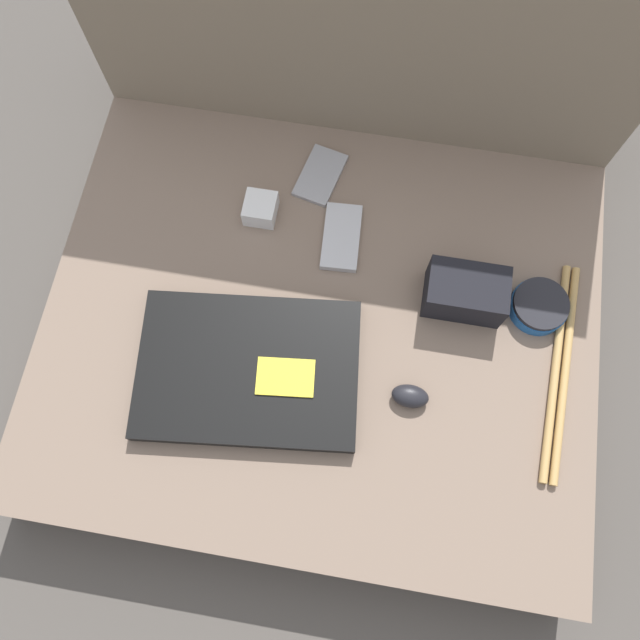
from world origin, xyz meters
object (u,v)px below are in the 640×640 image
(laptop, at_px, (248,370))
(phone_black, at_px, (320,175))
(computer_mouse, at_px, (410,396))
(camera_pouch, at_px, (465,292))
(phone_silver, at_px, (341,237))
(charger_brick, at_px, (260,209))
(speaker_puck, at_px, (539,306))

(laptop, bearing_deg, phone_black, 75.64)
(computer_mouse, height_order, phone_black, computer_mouse)
(computer_mouse, distance_m, camera_pouch, 0.19)
(phone_silver, height_order, camera_pouch, camera_pouch)
(computer_mouse, relative_size, phone_black, 0.49)
(camera_pouch, relative_size, charger_brick, 2.29)
(charger_brick, bearing_deg, camera_pouch, -15.83)
(laptop, xyz_separation_m, camera_pouch, (0.32, 0.18, 0.02))
(laptop, relative_size, computer_mouse, 6.27)
(phone_black, xyz_separation_m, camera_pouch, (0.27, -0.19, 0.03))
(charger_brick, bearing_deg, laptop, -82.60)
(computer_mouse, height_order, phone_silver, computer_mouse)
(computer_mouse, distance_m, phone_silver, 0.30)
(phone_black, bearing_deg, phone_silver, -50.92)
(laptop, relative_size, phone_silver, 2.97)
(laptop, relative_size, phone_black, 3.07)
(phone_black, height_order, charger_brick, charger_brick)
(laptop, relative_size, charger_brick, 6.65)
(laptop, bearing_deg, camera_pouch, 22.70)
(camera_pouch, bearing_deg, charger_brick, 164.17)
(laptop, distance_m, computer_mouse, 0.26)
(computer_mouse, bearing_deg, camera_pouch, 71.13)
(camera_pouch, bearing_deg, laptop, -150.98)
(speaker_puck, relative_size, phone_black, 0.78)
(phone_black, relative_size, charger_brick, 2.16)
(charger_brick, bearing_deg, phone_black, 45.52)
(phone_silver, bearing_deg, charger_brick, 167.15)
(camera_pouch, bearing_deg, phone_black, 144.55)
(speaker_puck, height_order, phone_silver, speaker_puck)
(speaker_puck, xyz_separation_m, phone_silver, (-0.34, 0.07, -0.01))
(speaker_puck, distance_m, camera_pouch, 0.13)
(computer_mouse, distance_m, charger_brick, 0.41)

